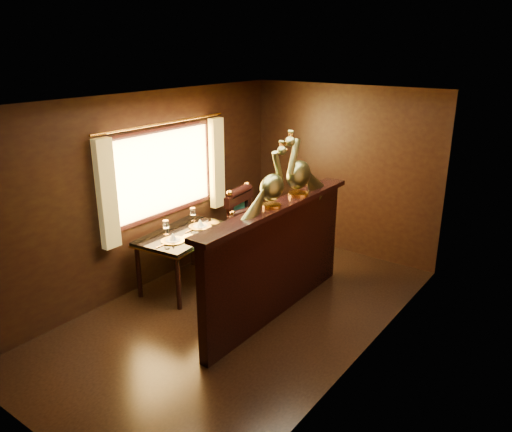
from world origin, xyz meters
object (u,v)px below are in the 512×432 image
Objects in this scene: chair_left at (233,237)px; peacock_left at (272,176)px; chair_right at (241,250)px; dining_table at (185,237)px; peacock_right at (299,162)px.

peacock_left reaches higher than chair_left.
chair_right is (0.16, -0.05, -0.12)m from chair_left.
peacock_right is at bearing 13.71° from dining_table.
chair_left is 0.20m from chair_right.
chair_left is 1.28m from peacock_left.
chair_left is (0.60, 0.25, 0.07)m from dining_table.
peacock_left reaches higher than chair_right.
chair_left reaches higher than chair_right.
chair_right is 1.51× the size of peacock_right.
chair_right is (0.76, 0.20, -0.05)m from dining_table.
chair_left is at bearing 16.17° from dining_table.
dining_table is at bearing 178.67° from peacock_left.
chair_right is 1.69× the size of peacock_left.
peacock_right reaches higher than chair_right.
peacock_right is (0.77, 0.26, 1.02)m from chair_left.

